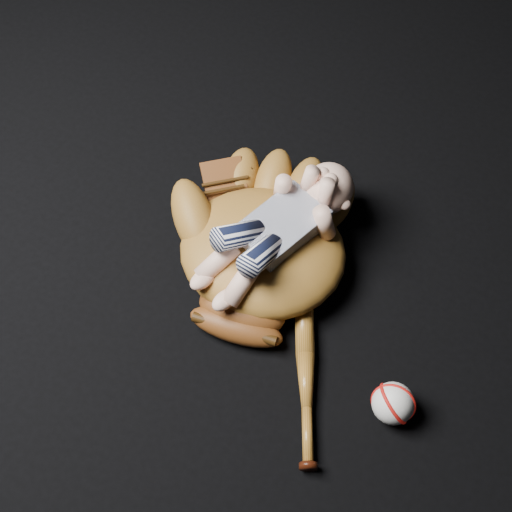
# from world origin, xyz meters

# --- Properties ---
(baseball_glove) EXTENTS (0.51, 0.56, 0.15)m
(baseball_glove) POSITION_xyz_m (-0.00, 0.19, 0.07)
(baseball_glove) COLOR brown
(baseball_glove) RESTS_ON ground
(newborn_baby) EXTENTS (0.27, 0.42, 0.16)m
(newborn_baby) POSITION_xyz_m (0.01, 0.19, 0.13)
(newborn_baby) COLOR beige
(newborn_baby) RESTS_ON baseball_glove
(baseball_bat) EXTENTS (0.23, 0.35, 0.04)m
(baseball_bat) POSITION_xyz_m (0.19, 0.03, 0.02)
(baseball_bat) COLOR brown
(baseball_bat) RESTS_ON ground
(baseball) EXTENTS (0.10, 0.10, 0.08)m
(baseball) POSITION_xyz_m (0.36, 0.04, 0.04)
(baseball) COLOR silver
(baseball) RESTS_ON ground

